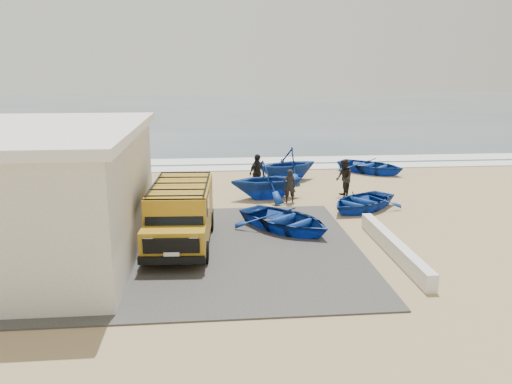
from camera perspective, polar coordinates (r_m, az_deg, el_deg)
name	(u,v)px	position (r m, az deg, el deg)	size (l,w,h in m)	color
ground	(239,231)	(19.24, -1.95, -4.43)	(160.00, 160.00, 0.00)	tan
slab	(184,250)	(17.34, -8.20, -6.60)	(12.00, 10.00, 0.05)	#43403D
ocean	(216,109)	(74.47, -4.57, 9.38)	(180.00, 88.00, 0.01)	#385166
surf_line	(227,168)	(30.83, -3.29, 2.72)	(180.00, 1.60, 0.06)	white
surf_wash	(226,161)	(33.29, -3.45, 3.55)	(180.00, 2.20, 0.04)	white
building	(10,193)	(17.89, -26.33, -0.14)	(8.40, 9.40, 4.30)	silver
parapet	(394,247)	(17.38, 15.45, -6.06)	(0.35, 6.00, 0.55)	silver
van	(181,212)	(17.61, -8.59, -2.30)	(2.32, 5.25, 2.21)	#B4861B
boat_near_left	(285,220)	(19.16, 3.37, -3.21)	(2.88, 4.03, 0.84)	#133A96
boat_near_right	(361,201)	(22.37, 11.94, -1.05)	(2.62, 3.66, 0.76)	#133A96
boat_mid_left	(267,180)	(23.67, 1.26, 1.41)	(2.98, 3.45, 1.82)	#133A96
boat_far_left	(288,164)	(27.43, 3.65, 3.18)	(3.02, 3.50, 1.84)	#133A96
boat_far_right	(371,166)	(30.33, 13.00, 2.93)	(2.87, 4.02, 0.83)	#133A96
fisherman_front	(290,186)	(23.02, 3.86, 0.69)	(0.57, 0.37, 1.57)	black
fisherman_middle	(344,178)	(24.30, 10.03, 1.55)	(0.89, 0.70, 1.84)	black
fisherman_back	(257,173)	(25.00, 0.10, 2.20)	(1.11, 0.46, 1.90)	black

